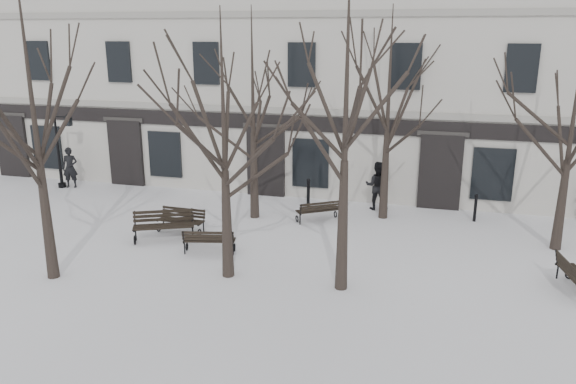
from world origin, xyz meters
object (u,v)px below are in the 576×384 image
at_px(tree_1, 223,115).
at_px(tree_2, 346,92).
at_px(bench_0, 164,225).
at_px(bench_4, 319,210).
at_px(lamp_post, 62,145).
at_px(bench_1, 209,240).
at_px(bench_5, 575,275).
at_px(bench_3, 182,219).
at_px(tree_0, 31,91).

height_order(tree_1, tree_2, tree_2).
relative_size(tree_1, bench_0, 3.56).
height_order(tree_1, bench_4, tree_1).
bearing_deg(lamp_post, tree_2, -26.77).
xyz_separation_m(tree_2, bench_1, (-4.38, 1.36, -4.80)).
xyz_separation_m(tree_1, bench_4, (1.47, 5.26, -4.11)).
distance_m(bench_1, bench_5, 10.36).
distance_m(bench_0, bench_1, 2.01).
relative_size(bench_0, bench_3, 1.24).
distance_m(tree_2, bench_5, 7.76).
bearing_deg(bench_1, bench_4, -137.58).
bearing_deg(bench_5, bench_4, 53.53).
xyz_separation_m(bench_1, bench_4, (2.64, 3.85, 0.00)).
xyz_separation_m(bench_0, bench_5, (12.25, -0.66, -0.06)).
bearing_deg(lamp_post, tree_0, -56.03).
relative_size(tree_0, tree_1, 1.14).
distance_m(tree_1, tree_2, 3.29).
relative_size(tree_0, bench_1, 4.97).
bearing_deg(tree_1, tree_2, 0.81).
relative_size(tree_2, lamp_post, 2.54).
distance_m(tree_0, bench_0, 6.04).
xyz_separation_m(tree_0, bench_5, (13.91, 2.80, -4.72)).
height_order(tree_1, bench_3, tree_1).
distance_m(tree_1, bench_1, 4.50).
height_order(bench_1, bench_3, bench_3).
xyz_separation_m(tree_2, bench_5, (5.98, 1.39, -4.76)).
bearing_deg(tree_2, bench_1, 162.73).
relative_size(tree_1, bench_3, 4.43).
bearing_deg(bench_3, tree_0, -111.22).
bearing_deg(tree_2, bench_3, 154.21).
relative_size(tree_2, bench_1, 5.01).
bearing_deg(tree_2, bench_0, 161.96).
xyz_separation_m(bench_3, bench_5, (12.04, -1.54, 0.03)).
distance_m(bench_0, bench_5, 12.27).
bearing_deg(bench_5, tree_1, 88.76).
bearing_deg(tree_1, tree_0, -163.81).
bearing_deg(lamp_post, bench_4, -7.67).
bearing_deg(bench_4, bench_0, 0.74).
distance_m(bench_1, bench_4, 4.67).
distance_m(tree_0, bench_3, 6.71).
bearing_deg(bench_4, lamp_post, -41.90).
bearing_deg(bench_1, bench_5, 167.00).
bearing_deg(tree_0, bench_3, 66.70).
relative_size(bench_1, bench_5, 0.93).
bearing_deg(tree_0, lamp_post, 123.97).
bearing_deg(tree_1, bench_0, 145.67).
relative_size(tree_2, bench_4, 5.16).
bearing_deg(bench_1, bench_0, -32.91).
bearing_deg(tree_2, lamp_post, 153.23).
bearing_deg(bench_3, bench_0, -101.35).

